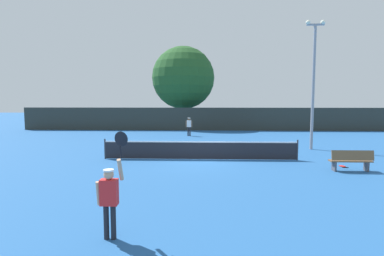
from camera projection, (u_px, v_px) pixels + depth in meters
The scene contains 13 objects.
ground_plane at pixel (200, 159), 16.19m from camera, with size 120.00×120.00×0.00m, color #235693.
tennis_net at pixel (200, 150), 16.14m from camera, with size 10.20×0.08×1.07m.
perimeter_fence at pixel (202, 119), 31.68m from camera, with size 37.49×0.12×2.36m, color #2D332D.
player_serving at pixel (110, 193), 6.83m from camera, with size 0.67×0.39×2.43m.
player_receiving at pixel (189, 125), 26.77m from camera, with size 0.57×0.23×1.59m.
tennis_ball at pixel (192, 154), 17.76m from camera, with size 0.07×0.07×0.07m, color #CCE033.
spare_racket at pixel (343, 166), 14.46m from camera, with size 0.28×0.52×0.04m.
courtside_bench at pixel (351, 161), 13.45m from camera, with size 1.80×0.44×0.95m.
light_pole at pixel (314, 77), 19.15m from camera, with size 1.18×0.28×8.02m.
large_tree at pixel (183, 78), 34.95m from camera, with size 7.08×7.08×9.20m.
parked_car_near at pixel (138, 119), 37.42m from camera, with size 2.29×4.36×1.69m.
parked_car_mid at pixel (179, 118), 40.45m from camera, with size 2.36×4.39×1.69m.
parked_car_far at pixel (222, 119), 39.11m from camera, with size 2.02×4.25×1.69m.
Camera 1 is at (0.21, -15.98, 3.11)m, focal length 28.75 mm.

